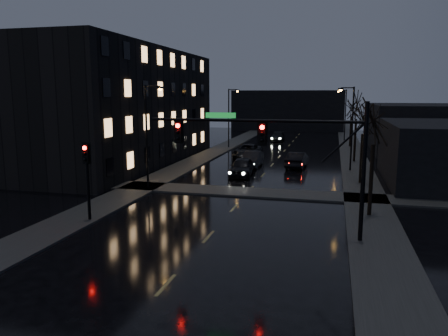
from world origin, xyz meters
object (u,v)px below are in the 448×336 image
Objects in this scene: oncoming_car_b at (252,159)px; oncoming_car_c at (248,151)px; lead_car at (297,160)px; oncoming_car_d at (278,137)px; oncoming_car_a at (242,167)px.

oncoming_car_b is 0.83× the size of oncoming_car_c.
lead_car is at bearing 10.02° from oncoming_car_b.
lead_car is at bearing -81.15° from oncoming_car_d.
oncoming_car_d is at bearing 92.43° from oncoming_car_b.
oncoming_car_b reaches higher than oncoming_car_d.
oncoming_car_c is at bearing -35.95° from lead_car.
oncoming_car_b is (-0.03, 5.21, -0.03)m from oncoming_car_a.
lead_car is (4.98, -24.26, 0.07)m from oncoming_car_d.
oncoming_car_b is at bearing 87.14° from oncoming_car_a.
oncoming_car_c reaches higher than oncoming_car_b.
lead_car is (4.47, 0.69, 0.00)m from oncoming_car_b.
oncoming_car_a is 1.01× the size of lead_car.
lead_car is at bearing -39.50° from oncoming_car_c.
oncoming_car_d is at bearing -73.92° from lead_car.
oncoming_car_c is (-1.63, 11.08, -0.02)m from oncoming_car_a.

